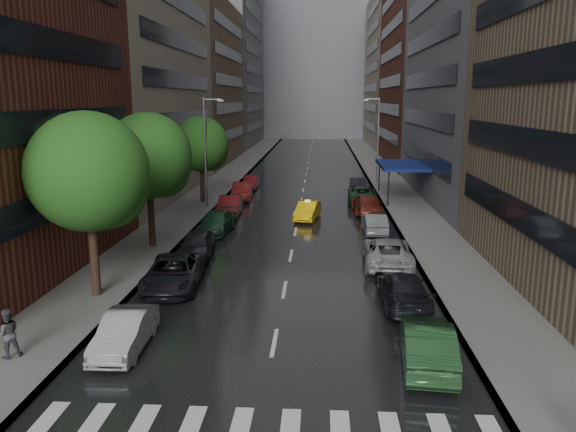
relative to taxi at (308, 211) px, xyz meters
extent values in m
plane|color=gray|center=(-0.74, -26.05, -0.68)|extent=(220.00, 220.00, 0.00)
cube|color=black|center=(-0.74, 23.95, -0.68)|extent=(14.00, 140.00, 0.01)
cube|color=gray|center=(-9.74, 23.95, -0.61)|extent=(4.00, 140.00, 0.15)
cube|color=gray|center=(8.26, 23.95, -0.61)|extent=(4.00, 140.00, 0.15)
cube|color=silver|center=(-6.84, -28.05, -0.67)|extent=(0.55, 2.80, 0.01)
cube|color=silver|center=(-5.44, -28.05, -0.67)|extent=(0.55, 2.80, 0.01)
cube|color=silver|center=(-4.04, -28.05, -0.67)|extent=(0.55, 2.80, 0.01)
cube|color=gray|center=(-15.74, 9.95, 16.32)|extent=(8.00, 28.00, 34.00)
cube|color=#937A5B|center=(-15.74, 37.95, 10.32)|extent=(8.00, 28.00, 22.00)
cube|color=slate|center=(-15.74, 67.95, 18.32)|extent=(8.00, 32.00, 38.00)
cube|color=slate|center=(14.26, 9.95, 11.32)|extent=(8.00, 28.00, 24.00)
cube|color=maroon|center=(14.26, 37.95, 17.32)|extent=(8.00, 28.00, 36.00)
cube|color=gray|center=(14.26, 67.95, 13.32)|extent=(8.00, 32.00, 28.00)
cube|color=slate|center=(-0.74, 91.95, 15.32)|extent=(40.00, 14.00, 32.00)
cylinder|color=#382619|center=(-9.34, -17.63, 1.66)|extent=(0.40, 0.40, 4.69)
sphere|color=#1E5116|center=(-9.34, -17.63, 5.18)|extent=(5.36, 5.36, 5.36)
cylinder|color=#382619|center=(-9.34, -8.82, 1.59)|extent=(0.40, 0.40, 4.54)
sphere|color=#1E5116|center=(-9.34, -8.82, 4.99)|extent=(5.19, 5.19, 5.19)
cylinder|color=#382619|center=(-9.34, 6.16, 1.39)|extent=(0.40, 0.40, 4.14)
sphere|color=#1E5116|center=(-9.34, 6.16, 4.49)|extent=(4.73, 4.73, 4.73)
imported|color=yellow|center=(0.00, 0.00, 0.00)|extent=(2.10, 4.32, 1.37)
imported|color=#97979C|center=(-6.14, -22.95, 0.01)|extent=(1.56, 4.26, 1.39)
imported|color=black|center=(-6.14, -16.09, 0.08)|extent=(2.94, 5.65, 1.52)
imported|color=black|center=(-6.14, -10.83, 0.09)|extent=(2.16, 4.65, 1.54)
imported|color=#1B3C24|center=(-6.14, -4.55, 0.02)|extent=(2.37, 5.00, 1.41)
imported|color=#5B1215|center=(-6.14, 1.12, 0.08)|extent=(1.75, 4.68, 1.53)
imported|color=#5F1413|center=(-6.14, 8.14, 0.09)|extent=(1.93, 4.79, 1.55)
imported|color=#561113|center=(-6.14, 14.56, -0.02)|extent=(1.43, 4.03, 1.32)
imported|color=#1D401F|center=(4.66, -23.54, 0.11)|extent=(2.11, 4.93, 1.58)
imported|color=black|center=(4.66, -17.85, 0.06)|extent=(2.09, 5.11, 1.48)
imported|color=#9B9CA0|center=(4.66, -11.66, 0.09)|extent=(2.80, 5.67, 1.55)
imported|color=slate|center=(4.66, -4.10, 0.01)|extent=(1.56, 4.23, 1.38)
imported|color=maroon|center=(4.66, 2.54, 0.08)|extent=(2.34, 5.36, 1.53)
imported|color=#17331E|center=(4.66, 7.46, 0.07)|extent=(2.72, 5.52, 1.51)
imported|color=black|center=(4.66, 13.29, 0.03)|extent=(1.87, 4.43, 1.42)
imported|color=#424145|center=(-9.90, -24.08, 0.35)|extent=(1.09, 1.06, 1.77)
imported|color=black|center=(-9.90, -24.08, 1.12)|extent=(0.96, 0.98, 0.88)
cylinder|color=gray|center=(-8.54, 3.95, 3.97)|extent=(0.18, 0.18, 9.00)
cube|color=gray|center=(-7.14, 3.95, 8.17)|extent=(0.50, 0.22, 0.16)
cylinder|color=gray|center=(7.06, 18.95, 3.97)|extent=(0.18, 0.18, 9.00)
cube|color=gray|center=(5.66, 18.95, 8.17)|extent=(0.50, 0.22, 0.16)
cube|color=navy|center=(8.26, 8.95, 2.47)|extent=(4.00, 8.00, 0.25)
cylinder|color=black|center=(6.66, 5.15, 0.97)|extent=(0.12, 0.12, 3.00)
cylinder|color=black|center=(6.66, 12.75, 0.97)|extent=(0.12, 0.12, 3.00)
camera|label=1|loc=(0.91, -41.73, 8.38)|focal=35.00mm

